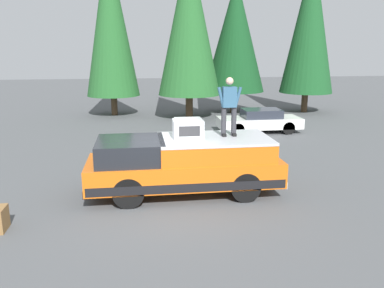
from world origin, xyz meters
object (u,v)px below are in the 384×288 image
(compressor_unit, at_px, (188,128))
(person_on_truck_bed, at_px, (229,105))
(parked_car_white, at_px, (260,121))
(pickup_truck, at_px, (184,164))

(compressor_unit, relative_size, person_on_truck_bed, 0.50)
(person_on_truck_bed, bearing_deg, parked_car_white, -23.63)
(pickup_truck, height_order, compressor_unit, compressor_unit)
(pickup_truck, bearing_deg, compressor_unit, -75.64)
(compressor_unit, distance_m, person_on_truck_bed, 1.37)
(parked_car_white, bearing_deg, pickup_truck, 149.30)
(pickup_truck, xyz_separation_m, person_on_truck_bed, (0.16, -1.32, 1.68))
(compressor_unit, height_order, parked_car_white, compressor_unit)
(person_on_truck_bed, height_order, parked_car_white, person_on_truck_bed)
(compressor_unit, height_order, person_on_truck_bed, person_on_truck_bed)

